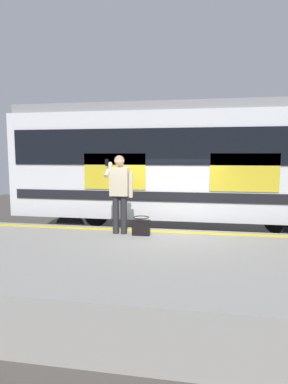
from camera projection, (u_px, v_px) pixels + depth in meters
ground_plane at (166, 264)px, 7.79m from camera, size 24.02×24.02×0.00m
platform at (154, 278)px, 5.78m from camera, size 16.01×4.02×0.86m
safety_line at (165, 232)px, 7.40m from camera, size 15.69×0.16×0.01m
track_rail_near at (171, 247)px, 8.94m from camera, size 20.82×0.08×0.16m
track_rail_far at (175, 235)px, 10.34m from camera, size 20.82×0.08×0.16m
train_carriage at (181, 161)px, 9.33m from camera, size 9.05×2.86×3.77m
passenger at (120, 188)px, 7.14m from camera, size 0.57×0.55×1.73m
handbag at (141, 227)px, 7.07m from camera, size 0.38×0.35×0.40m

